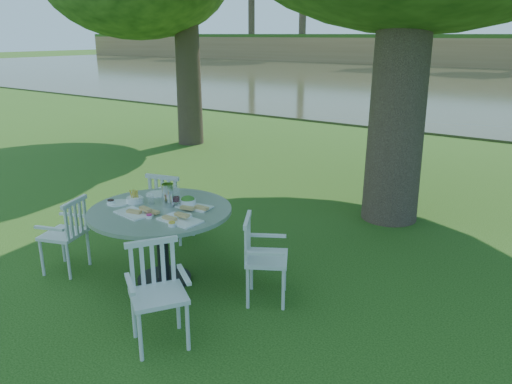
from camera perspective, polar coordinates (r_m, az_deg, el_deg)
ground at (r=5.62m, az=-1.18°, el=-8.79°), size 140.00×140.00×0.00m
table at (r=5.21m, az=-10.80°, el=-3.44°), size 1.45×1.45×0.81m
chair_ne at (r=4.82m, az=0.24°, el=-6.91°), size 0.56×0.57×0.85m
chair_nw at (r=6.25m, az=-10.02°, el=-1.13°), size 0.54×0.52×0.88m
chair_sw at (r=5.75m, az=-20.56°, el=-4.05°), size 0.51×0.53×0.83m
chair_se at (r=4.30m, az=-11.36°, el=-10.32°), size 0.59×0.59×0.87m
tableware at (r=5.18m, az=-10.60°, el=-1.21°), size 1.22×0.84×0.24m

